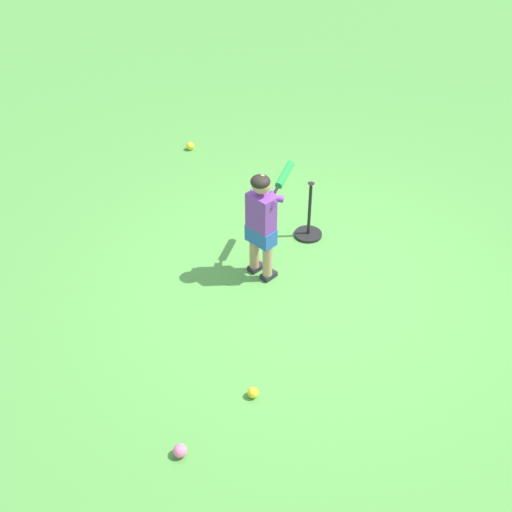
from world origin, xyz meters
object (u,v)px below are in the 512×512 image
at_px(child_batter, 263,216).
at_px(batting_tee, 309,227).
at_px(play_ball_midfield, 180,451).
at_px(play_ball_near_batter, 190,146).
at_px(play_ball_by_bucket, 253,393).

xyz_separation_m(child_batter, batting_tee, (-0.38, -0.66, -0.55)).
height_order(play_ball_midfield, play_ball_near_batter, play_ball_midfield).
xyz_separation_m(child_batter, play_ball_midfield, (0.28, 2.09, -0.60)).
bearing_deg(play_ball_near_batter, batting_tee, 135.16).
bearing_deg(batting_tee, play_ball_near_batter, -44.84).
bearing_deg(play_ball_midfield, play_ball_by_bucket, -125.37).
bearing_deg(child_batter, play_ball_near_batter, -61.53).
bearing_deg(play_ball_midfield, play_ball_near_batter, -77.85).
distance_m(child_batter, play_ball_by_bucket, 1.62).
xyz_separation_m(play_ball_near_batter, batting_tee, (-1.59, 1.59, 0.06)).
xyz_separation_m(play_ball_midfield, play_ball_by_bucket, (-0.42, -0.60, -0.01)).
height_order(play_ball_midfield, play_ball_by_bucket, play_ball_midfield).
height_order(play_ball_near_batter, batting_tee, batting_tee).
height_order(child_batter, play_ball_midfield, child_batter).
distance_m(play_ball_by_bucket, batting_tee, 2.17).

